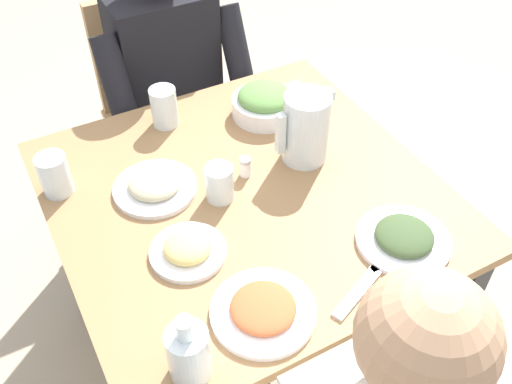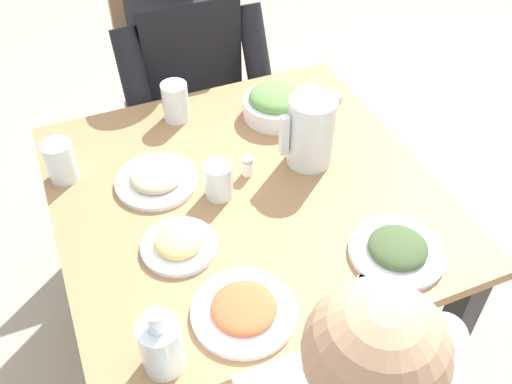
# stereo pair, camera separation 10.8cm
# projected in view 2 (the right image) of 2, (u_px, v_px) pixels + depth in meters

# --- Properties ---
(ground_plane) EXTENTS (8.00, 8.00, 0.00)m
(ground_plane) POSITION_uv_depth(u_px,v_px,m) (248.00, 347.00, 1.94)
(ground_plane) COLOR tan
(dining_table) EXTENTS (0.93, 0.93, 0.73)m
(dining_table) POSITION_uv_depth(u_px,v_px,m) (246.00, 223.00, 1.52)
(dining_table) COLOR #997047
(dining_table) RESTS_ON ground_plane
(chair_near) EXTENTS (0.40, 0.40, 0.88)m
(chair_near) POSITION_uv_depth(u_px,v_px,m) (182.00, 97.00, 2.14)
(chair_near) COLOR tan
(chair_near) RESTS_ON ground_plane
(diner_near) EXTENTS (0.48, 0.53, 1.17)m
(diner_near) POSITION_uv_depth(u_px,v_px,m) (196.00, 93.00, 1.90)
(diner_near) COLOR black
(diner_near) RESTS_ON ground_plane
(water_pitcher) EXTENTS (0.16, 0.12, 0.19)m
(water_pitcher) POSITION_uv_depth(u_px,v_px,m) (311.00, 131.00, 1.45)
(water_pitcher) COLOR silver
(water_pitcher) RESTS_ON dining_table
(salad_bowl) EXTENTS (0.19, 0.19, 0.09)m
(salad_bowl) POSITION_uv_depth(u_px,v_px,m) (276.00, 103.00, 1.63)
(salad_bowl) COLOR white
(salad_bowl) RESTS_ON dining_table
(plate_beans) EXTENTS (0.21, 0.21, 0.04)m
(plate_beans) POSITION_uv_depth(u_px,v_px,m) (156.00, 179.00, 1.44)
(plate_beans) COLOR white
(plate_beans) RESTS_ON dining_table
(plate_dolmas) EXTENTS (0.22, 0.22, 0.04)m
(plate_dolmas) POSITION_uv_depth(u_px,v_px,m) (397.00, 249.00, 1.28)
(plate_dolmas) COLOR white
(plate_dolmas) RESTS_ON dining_table
(plate_rice_curry) EXTENTS (0.22, 0.22, 0.04)m
(plate_rice_curry) POSITION_uv_depth(u_px,v_px,m) (244.00, 310.00, 1.16)
(plate_rice_curry) COLOR white
(plate_rice_curry) RESTS_ON dining_table
(plate_fries) EXTENTS (0.17, 0.17, 0.04)m
(plate_fries) POSITION_uv_depth(u_px,v_px,m) (179.00, 244.00, 1.29)
(plate_fries) COLOR white
(plate_fries) RESTS_ON dining_table
(water_glass_center) EXTENTS (0.07, 0.07, 0.09)m
(water_glass_center) POSITION_uv_depth(u_px,v_px,m) (218.00, 180.00, 1.39)
(water_glass_center) COLOR silver
(water_glass_center) RESTS_ON dining_table
(water_glass_far_left) EXTENTS (0.07, 0.07, 0.11)m
(water_glass_far_left) POSITION_uv_depth(u_px,v_px,m) (60.00, 161.00, 1.43)
(water_glass_far_left) COLOR silver
(water_glass_far_left) RESTS_ON dining_table
(water_glass_near_right) EXTENTS (0.07, 0.07, 0.11)m
(water_glass_near_right) POSITION_uv_depth(u_px,v_px,m) (175.00, 102.00, 1.61)
(water_glass_near_right) COLOR silver
(water_glass_near_right) RESTS_ON dining_table
(oil_carafe) EXTENTS (0.08, 0.08, 0.16)m
(oil_carafe) POSITION_uv_depth(u_px,v_px,m) (162.00, 347.00, 1.05)
(oil_carafe) COLOR silver
(oil_carafe) RESTS_ON dining_table
(salt_shaker) EXTENTS (0.03, 0.03, 0.05)m
(salt_shaker) POSITION_uv_depth(u_px,v_px,m) (247.00, 166.00, 1.46)
(salt_shaker) COLOR white
(salt_shaker) RESTS_ON dining_table
(fork_near) EXTENTS (0.17, 0.04, 0.01)m
(fork_near) POSITION_uv_depth(u_px,v_px,m) (292.00, 92.00, 1.74)
(fork_near) COLOR silver
(fork_near) RESTS_ON dining_table
(knife_near) EXTENTS (0.19, 0.03, 0.01)m
(knife_near) POSITION_uv_depth(u_px,v_px,m) (395.00, 265.00, 1.26)
(knife_near) COLOR silver
(knife_near) RESTS_ON dining_table
(fork_far) EXTENTS (0.17, 0.09, 0.01)m
(fork_far) POSITION_uv_depth(u_px,v_px,m) (343.00, 299.00, 1.19)
(fork_far) COLOR silver
(fork_far) RESTS_ON dining_table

